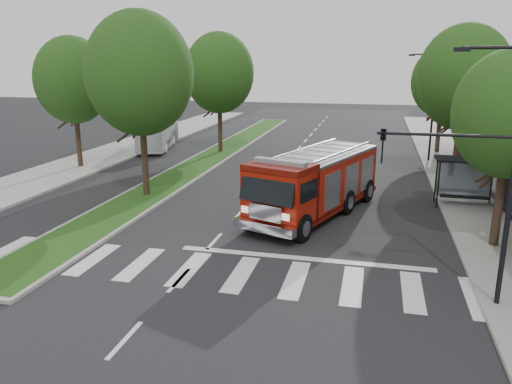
# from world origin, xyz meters

# --- Properties ---
(ground) EXTENTS (140.00, 140.00, 0.00)m
(ground) POSITION_xyz_m (0.00, 0.00, 0.00)
(ground) COLOR black
(ground) RESTS_ON ground
(sidewalk_right) EXTENTS (5.00, 80.00, 0.15)m
(sidewalk_right) POSITION_xyz_m (12.50, 10.00, 0.07)
(sidewalk_right) COLOR gray
(sidewalk_right) RESTS_ON ground
(sidewalk_left) EXTENTS (5.00, 80.00, 0.15)m
(sidewalk_left) POSITION_xyz_m (-14.50, 10.00, 0.07)
(sidewalk_left) COLOR gray
(sidewalk_left) RESTS_ON ground
(median) EXTENTS (3.00, 50.00, 0.15)m
(median) POSITION_xyz_m (-6.00, 18.00, 0.08)
(median) COLOR gray
(median) RESTS_ON ground
(bus_shelter) EXTENTS (3.20, 1.60, 2.61)m
(bus_shelter) POSITION_xyz_m (11.20, 8.15, 2.04)
(bus_shelter) COLOR black
(bus_shelter) RESTS_ON ground
(tree_right_near) EXTENTS (4.40, 4.40, 8.05)m
(tree_right_near) POSITION_xyz_m (11.50, 2.00, 5.51)
(tree_right_near) COLOR black
(tree_right_near) RESTS_ON ground
(tree_right_mid) EXTENTS (5.60, 5.60, 9.72)m
(tree_right_mid) POSITION_xyz_m (11.50, 14.00, 6.49)
(tree_right_mid) COLOR black
(tree_right_mid) RESTS_ON ground
(tree_right_far) EXTENTS (5.00, 5.00, 8.73)m
(tree_right_far) POSITION_xyz_m (11.50, 24.00, 5.84)
(tree_right_far) COLOR black
(tree_right_far) RESTS_ON ground
(tree_median_near) EXTENTS (5.80, 5.80, 10.16)m
(tree_median_near) POSITION_xyz_m (-6.00, 6.00, 6.81)
(tree_median_near) COLOR black
(tree_median_near) RESTS_ON ground
(tree_median_far) EXTENTS (5.60, 5.60, 9.72)m
(tree_median_far) POSITION_xyz_m (-6.00, 20.00, 6.49)
(tree_median_far) COLOR black
(tree_median_far) RESTS_ON ground
(tree_left_mid) EXTENTS (5.20, 5.20, 9.16)m
(tree_left_mid) POSITION_xyz_m (-14.00, 12.00, 6.16)
(tree_left_mid) COLOR black
(tree_left_mid) RESTS_ON ground
(streetlight_right_near) EXTENTS (4.08, 0.22, 8.00)m
(streetlight_right_near) POSITION_xyz_m (9.61, -3.50, 4.67)
(streetlight_right_near) COLOR black
(streetlight_right_near) RESTS_ON ground
(streetlight_right_far) EXTENTS (2.11, 0.20, 8.00)m
(streetlight_right_far) POSITION_xyz_m (10.35, 20.00, 4.48)
(streetlight_right_far) COLOR black
(streetlight_right_far) RESTS_ON ground
(fire_engine) EXTENTS (6.02, 10.16, 3.38)m
(fire_engine) POSITION_xyz_m (3.70, 4.82, 1.62)
(fire_engine) COLOR #5A0C04
(fire_engine) RESTS_ON ground
(city_bus) EXTENTS (4.34, 9.47, 2.57)m
(city_bus) POSITION_xyz_m (-12.00, 21.09, 1.28)
(city_bus) COLOR silver
(city_bus) RESTS_ON ground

